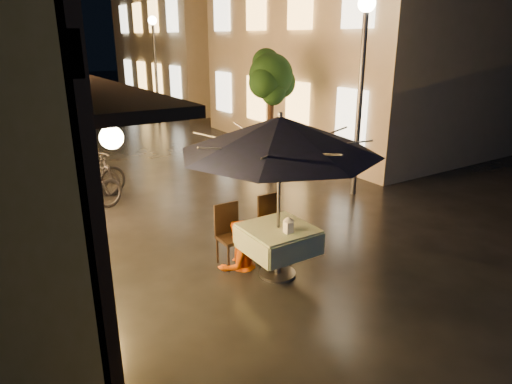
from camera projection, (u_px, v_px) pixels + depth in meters
ground at (305, 261)px, 7.34m from camera, size 90.00×90.00×0.00m
east_building_near at (363, 37)px, 15.25m from camera, size 7.30×9.30×6.80m
east_building_far at (207, 32)px, 24.32m from camera, size 7.30×10.30×7.30m
street_tree at (271, 79)px, 11.39m from camera, size 1.43×1.20×3.15m
streetlamp_near at (363, 62)px, 9.53m from camera, size 0.36×0.36×4.23m
streetlamp_far at (154, 49)px, 19.08m from camera, size 0.36×0.36×4.23m
cafe_table at (278, 239)px, 6.73m from camera, size 0.99×0.99×0.78m
patio_umbrella at (280, 135)px, 6.22m from camera, size 2.84×2.84×2.46m
cafe_chair_left at (230, 231)px, 7.12m from camera, size 0.42×0.42×0.97m
cafe_chair_right at (272, 221)px, 7.53m from camera, size 0.42×0.42×0.97m
table_lantern at (288, 224)px, 6.42m from camera, size 0.16×0.16×0.25m
person_orange at (237, 222)px, 6.93m from camera, size 0.79×0.66×1.48m
person_yellow at (278, 217)px, 7.31m from camera, size 0.97×0.70×1.36m
bicycle_0 at (80, 192)px, 9.06m from camera, size 1.95×1.13×0.97m
bicycle_1 at (90, 178)px, 9.76m from camera, size 1.86×1.08×1.08m
bicycle_2 at (77, 179)px, 9.98m from camera, size 1.88×1.00×0.94m
bicycle_3 at (56, 159)px, 11.66m from camera, size 1.51×0.59×0.88m
bicycle_4 at (39, 152)px, 12.13m from camera, size 1.92×0.67×1.01m
bicycle_5 at (41, 153)px, 12.24m from camera, size 1.54×0.58×0.90m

